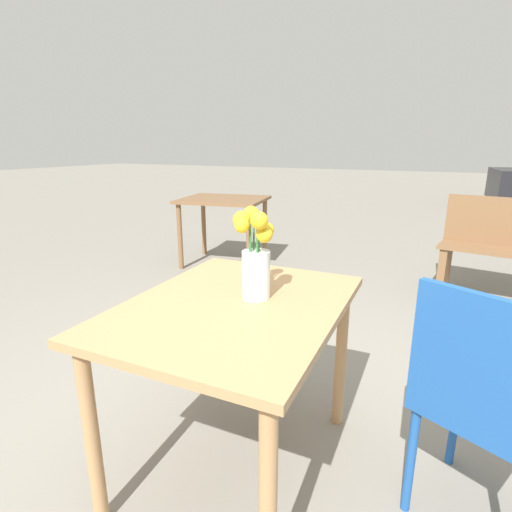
{
  "coord_description": "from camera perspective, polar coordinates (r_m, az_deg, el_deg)",
  "views": [
    {
      "loc": [
        0.66,
        -1.18,
        1.27
      ],
      "look_at": [
        0.05,
        0.08,
        0.87
      ],
      "focal_mm": 28.0,
      "sensor_mm": 36.0,
      "label": 1
    }
  ],
  "objects": [
    {
      "name": "ground_plane",
      "position": [
        1.85,
        -2.69,
        -27.43
      ],
      "size": [
        40.0,
        40.0,
        0.0
      ],
      "primitive_type": "plane",
      "color": "gray"
    },
    {
      "name": "table_front",
      "position": [
        1.5,
        -2.99,
        -10.2
      ],
      "size": [
        0.77,
        0.99,
        0.71
      ],
      "color": "tan",
      "rests_on": "ground_plane"
    },
    {
      "name": "flower_vase",
      "position": [
        1.46,
        -0.09,
        -0.68
      ],
      "size": [
        0.16,
        0.15,
        0.34
      ],
      "color": "silver",
      "rests_on": "table_front"
    },
    {
      "name": "cafe_chair",
      "position": [
        1.49,
        30.08,
        -17.42
      ],
      "size": [
        0.53,
        0.53,
        0.87
      ],
      "color": "#1E519E",
      "rests_on": "ground_plane"
    },
    {
      "name": "table_back",
      "position": [
        4.28,
        -4.64,
        6.78
      ],
      "size": [
        0.98,
        0.88,
        0.72
      ],
      "color": "brown",
      "rests_on": "ground_plane"
    }
  ]
}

